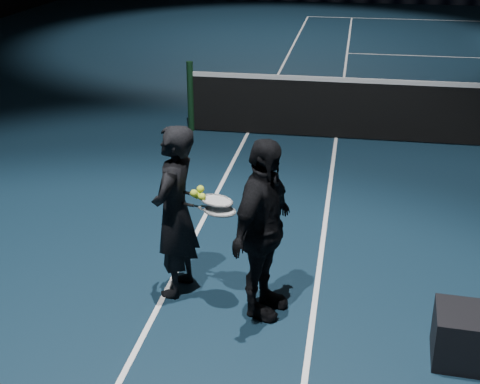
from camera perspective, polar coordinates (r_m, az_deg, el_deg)
The scene contains 6 objects.
net_post_left at distance 10.56m, azimuth -4.24°, elevation 8.12°, with size 0.10×0.10×1.10m, color black.
player_a at distance 5.97m, azimuth -5.58°, elevation -1.70°, with size 0.59×0.38×1.61m, color black.
player_b at distance 5.63m, azimuth 1.95°, elevation -3.24°, with size 0.94×0.39×1.61m, color black.
racket_lower at distance 5.74m, azimuth -1.72°, elevation -1.63°, with size 0.68×0.22×0.03m, color black, non-canonical shape.
racket_upper at distance 5.76m, azimuth -2.00°, elevation -0.74°, with size 0.68×0.22×0.03m, color black, non-canonical shape.
tennis_balls at distance 5.77m, azimuth -3.45°, elevation -0.16°, with size 0.12×0.10×0.12m, color #AFCB2B, non-canonical shape.
Camera 1 is at (-3.89, -9.88, 3.33)m, focal length 50.00 mm.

